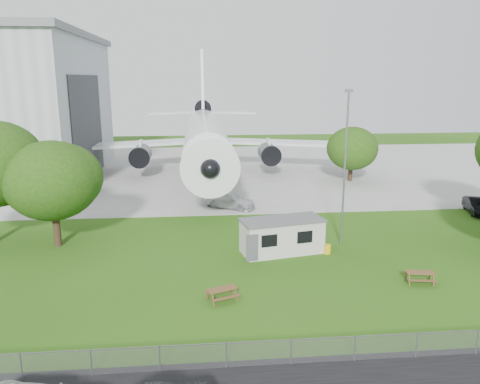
{
  "coord_description": "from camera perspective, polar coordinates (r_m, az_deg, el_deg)",
  "views": [
    {
      "loc": [
        -3.12,
        -28.35,
        12.93
      ],
      "look_at": [
        0.24,
        8.0,
        4.0
      ],
      "focal_mm": 35.0,
      "sensor_mm": 36.0,
      "label": 1
    }
  ],
  "objects": [
    {
      "name": "lamp_mast",
      "position": [
        37.01,
        12.64,
        2.62
      ],
      "size": [
        0.16,
        0.16,
        12.0
      ],
      "primitive_type": "cylinder",
      "color": "slate",
      "rests_on": "ground"
    },
    {
      "name": "picnic_west",
      "position": [
        28.7,
        -2.19,
        -13.04
      ],
      "size": [
        2.23,
        2.06,
        0.76
      ],
      "primitive_type": null,
      "rotation": [
        0.0,
        0.0,
        0.38
      ],
      "color": "brown",
      "rests_on": "ground"
    },
    {
      "name": "car_apron_van",
      "position": [
        47.6,
        -1.13,
        -1.09
      ],
      "size": [
        5.47,
        4.34,
        1.48
      ],
      "primitive_type": "imported",
      "rotation": [
        0.0,
        0.0,
        1.05
      ],
      "color": "silver",
      "rests_on": "ground"
    },
    {
      "name": "tree_far_apron",
      "position": [
        61.12,
        13.47,
        5.45
      ],
      "size": [
        6.39,
        6.39,
        7.71
      ],
      "color": "#382619",
      "rests_on": "ground"
    },
    {
      "name": "site_cabin",
      "position": [
        35.64,
        5.15,
        -5.34
      ],
      "size": [
        6.96,
        3.92,
        2.62
      ],
      "color": "beige",
      "rests_on": "ground"
    },
    {
      "name": "airliner",
      "position": [
        64.67,
        -4.28,
        6.91
      ],
      "size": [
        46.36,
        47.73,
        17.69
      ],
      "color": "white",
      "rests_on": "ground"
    },
    {
      "name": "picnic_east",
      "position": [
        33.0,
        20.99,
        -10.29
      ],
      "size": [
        2.03,
        1.79,
        0.76
      ],
      "primitive_type": null,
      "rotation": [
        0.0,
        0.0,
        -0.17
      ],
      "color": "brown",
      "rests_on": "ground"
    },
    {
      "name": "fence",
      "position": [
        23.07,
        3.63,
        -20.38
      ],
      "size": [
        58.0,
        0.04,
        1.3
      ],
      "primitive_type": "cube",
      "color": "gray",
      "rests_on": "ground"
    },
    {
      "name": "tree_west_small",
      "position": [
        38.61,
        -21.9,
        0.94
      ],
      "size": [
        7.75,
        7.75,
        8.92
      ],
      "color": "#382619",
      "rests_on": "ground"
    },
    {
      "name": "car_ne_sedan",
      "position": [
        51.31,
        26.88,
        -1.5
      ],
      "size": [
        2.76,
        4.83,
        1.5
      ],
      "primitive_type": "imported",
      "rotation": [
        0.0,
        0.0,
        -0.27
      ],
      "color": "black",
      "rests_on": "ground"
    },
    {
      "name": "concrete_apron",
      "position": [
        67.66,
        -2.54,
        2.73
      ],
      "size": [
        120.0,
        46.0,
        0.03
      ],
      "primitive_type": "cube",
      "color": "#B7B7B2",
      "rests_on": "ground"
    },
    {
      "name": "ground",
      "position": [
        31.31,
        0.92,
        -10.64
      ],
      "size": [
        160.0,
        160.0,
        0.0
      ],
      "primitive_type": "plane",
      "color": "#396918"
    }
  ]
}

